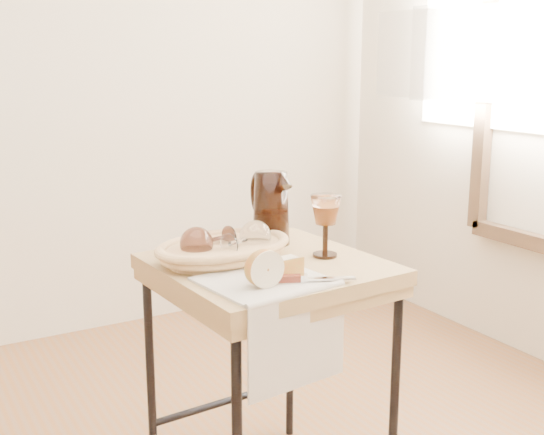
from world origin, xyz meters
TOP-DOWN VIEW (x-y plane):
  - side_table at (0.41, 0.34)m, footprint 0.56×0.56m
  - tea_towel at (0.32, 0.21)m, footprint 0.30×0.27m
  - bread_basket at (0.32, 0.41)m, footprint 0.36×0.28m
  - goblet_lying_a at (0.29, 0.43)m, footprint 0.15×0.11m
  - goblet_lying_b at (0.37, 0.39)m, footprint 0.16×0.13m
  - pitcher at (0.51, 0.50)m, footprint 0.18×0.24m
  - wine_goblet at (0.56, 0.31)m, footprint 0.10×0.10m
  - apple_half at (0.30, 0.17)m, footprint 0.10×0.05m
  - apple_wedge at (0.37, 0.20)m, footprint 0.07×0.04m
  - table_knife at (0.40, 0.15)m, footprint 0.19×0.11m

SIDE VIEW (x-z plane):
  - side_table at x=0.41m, z-range 0.00..0.67m
  - tea_towel at x=0.32m, z-range 0.67..0.68m
  - table_knife at x=0.40m, z-range 0.68..0.70m
  - bread_basket at x=0.32m, z-range 0.67..0.72m
  - apple_wedge at x=0.37m, z-range 0.68..0.73m
  - apple_half at x=0.30m, z-range 0.68..0.77m
  - goblet_lying_b at x=0.37m, z-range 0.69..0.77m
  - goblet_lying_a at x=0.29m, z-range 0.69..0.77m
  - wine_goblet at x=0.56m, z-range 0.67..0.84m
  - pitcher at x=0.51m, z-range 0.65..0.90m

